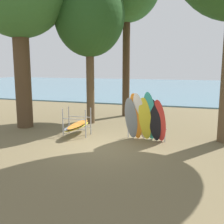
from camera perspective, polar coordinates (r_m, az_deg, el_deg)
The scene contains 5 objects.
ground_plane at distance 10.76m, azimuth -1.72°, elevation -7.29°, with size 80.00×80.00×0.00m, color brown.
lake_water at distance 38.99m, azimuth 12.42°, elevation 5.11°, with size 80.00×36.00×0.10m, color slate.
tree_far_left_back at distance 14.95m, azimuth -4.74°, elevation 19.23°, with size 3.64×3.64×7.75m.
leaning_board_pile at distance 11.31m, azimuth 6.87°, elevation -1.37°, with size 1.82×1.09×2.15m.
board_storage_rack at distance 12.46m, azimuth -7.28°, elevation -2.72°, with size 1.15×2.12×1.25m.
Camera 1 is at (3.37, -9.70, 3.19)m, focal length 43.80 mm.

